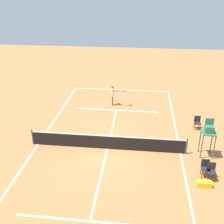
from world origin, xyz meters
TOP-DOWN VIEW (x-y plane):
  - ground_plane at (0.00, 0.00)m, footprint 60.00×60.00m
  - court_lines at (0.00, 0.00)m, footprint 9.16×21.30m
  - tennis_net at (0.00, 0.00)m, footprint 9.76×0.10m
  - player_serving at (0.40, -6.87)m, footprint 1.30×0.51m
  - tennis_ball at (-0.88, -5.99)m, footprint 0.07×0.07m
  - umpire_chair at (-5.97, 0.01)m, footprint 0.80×0.80m
  - courtside_chair_near at (-5.56, 2.00)m, footprint 0.44×0.46m
  - courtside_chair_mid at (-6.02, -3.37)m, footprint 0.44×0.46m
  - courtside_chair_far at (-5.83, 2.25)m, footprint 0.44×0.46m
  - equipment_bag at (-5.39, 2.91)m, footprint 0.76×0.32m

SIDE VIEW (x-z plane):
  - ground_plane at x=0.00m, z-range 0.00..0.00m
  - court_lines at x=0.00m, z-range 0.00..0.01m
  - tennis_ball at x=-0.88m, z-range 0.00..0.07m
  - equipment_bag at x=-5.39m, z-range 0.00..0.30m
  - tennis_net at x=0.00m, z-range -0.04..1.03m
  - courtside_chair_near at x=-5.56m, z-range 0.06..1.01m
  - courtside_chair_mid at x=-6.02m, z-range 0.06..1.01m
  - courtside_chair_far at x=-5.83m, z-range 0.06..1.01m
  - player_serving at x=0.40m, z-range 0.17..1.89m
  - umpire_chair at x=-5.97m, z-range 0.40..2.81m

